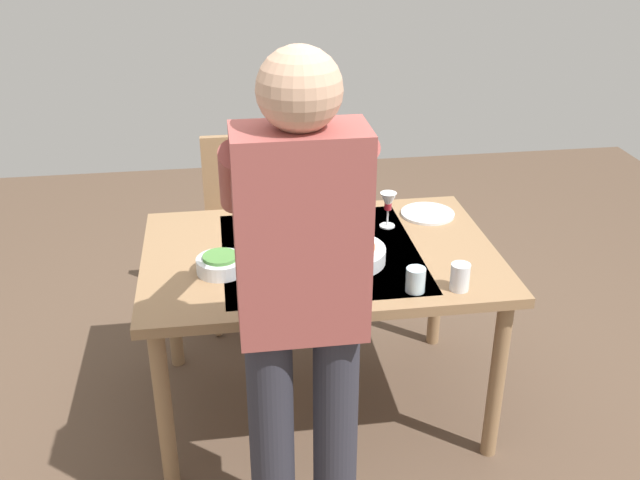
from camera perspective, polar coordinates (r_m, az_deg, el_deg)
name	(u,v)px	position (r m, az deg, el deg)	size (l,w,h in m)	color
ground_plane	(320,403)	(3.27, 0.00, -12.56)	(6.00, 6.00, 0.00)	brown
dining_table	(320,269)	(2.90, 0.00, -2.28)	(1.37, 0.93, 0.74)	#93704C
chair_near	(245,216)	(3.69, -5.80, 1.84)	(0.40, 0.40, 0.91)	brown
person_server	(301,300)	(2.11, -1.46, -4.70)	(0.42, 0.61, 1.69)	#2D2D38
wine_bottle	(278,258)	(2.58, -3.28, -1.40)	(0.07, 0.07, 0.30)	black
wine_glass_left	(388,203)	(3.04, 5.31, 2.84)	(0.07, 0.07, 0.15)	white
wine_glass_right	(281,216)	(2.91, -3.07, 1.87)	(0.07, 0.07, 0.15)	white
water_cup_near_left	(416,280)	(2.59, 7.42, -3.08)	(0.07, 0.07, 0.09)	silver
water_cup_near_right	(311,217)	(3.04, -0.69, 1.77)	(0.08, 0.08, 0.09)	silver
water_cup_far_left	(460,277)	(2.62, 10.80, -2.83)	(0.07, 0.07, 0.10)	silver
serving_bowl_pasta	(346,253)	(2.78, 2.04, -1.03)	(0.30, 0.30, 0.07)	silver
side_bowl_salad	(221,264)	(2.72, -7.71, -1.83)	(0.18, 0.18, 0.07)	silver
dinner_plate_near	(428,214)	(3.20, 8.34, 2.04)	(0.23, 0.23, 0.01)	silver
table_knife	(250,222)	(3.11, -5.49, 1.38)	(0.01, 0.20, 0.01)	silver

